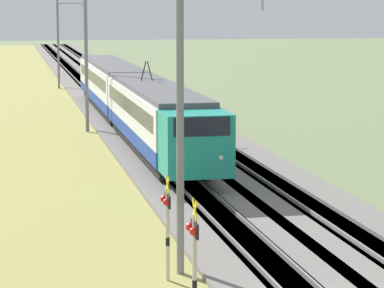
# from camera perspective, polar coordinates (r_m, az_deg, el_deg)

# --- Properties ---
(ballast_main) EXTENTS (240.00, 4.40, 0.30)m
(ballast_main) POSITION_cam_1_polar(r_m,az_deg,el_deg) (71.34, -5.37, 2.34)
(ballast_main) COLOR slate
(ballast_main) RESTS_ON ground
(ballast_adjacent) EXTENTS (240.00, 4.40, 0.30)m
(ballast_adjacent) POSITION_cam_1_polar(r_m,az_deg,el_deg) (71.84, -2.33, 2.41)
(ballast_adjacent) COLOR slate
(ballast_adjacent) RESTS_ON ground
(track_main) EXTENTS (240.00, 1.57, 0.45)m
(track_main) POSITION_cam_1_polar(r_m,az_deg,el_deg) (71.34, -5.37, 2.35)
(track_main) COLOR #4C4238
(track_main) RESTS_ON ground
(track_adjacent) EXTENTS (240.00, 1.57, 0.45)m
(track_adjacent) POSITION_cam_1_polar(r_m,az_deg,el_deg) (71.84, -2.33, 2.42)
(track_adjacent) COLOR #4C4238
(track_adjacent) RESTS_ON ground
(grass_verge) EXTENTS (240.00, 9.97, 0.12)m
(grass_verge) POSITION_cam_1_polar(r_m,az_deg,el_deg) (70.98, -9.76, 2.15)
(grass_verge) COLOR #99934C
(grass_verge) RESTS_ON ground
(passenger_train) EXTENTS (42.71, 2.91, 4.92)m
(passenger_train) POSITION_cam_1_polar(r_m,az_deg,el_deg) (57.41, -3.91, 3.00)
(passenger_train) COLOR teal
(passenger_train) RESTS_ON ground
(crossing_signal_near) EXTENTS (0.70, 0.23, 3.46)m
(crossing_signal_near) POSITION_cam_1_polar(r_m,az_deg,el_deg) (21.38, 0.13, -7.01)
(crossing_signal_near) COLOR beige
(crossing_signal_near) RESTS_ON ground
(crossing_signal_aux) EXTENTS (0.70, 0.23, 3.17)m
(crossing_signal_aux) POSITION_cam_1_polar(r_m,az_deg,el_deg) (25.79, -1.57, -4.71)
(crossing_signal_aux) COLOR beige
(crossing_signal_aux) RESTS_ON ground
(catenary_mast_near) EXTENTS (0.22, 2.56, 9.02)m
(catenary_mast_near) POSITION_cam_1_polar(r_m,az_deg,el_deg) (26.00, -0.63, 1.51)
(catenary_mast_near) COLOR slate
(catenary_mast_near) RESTS_ON ground
(catenary_mast_mid) EXTENTS (0.22, 2.56, 9.51)m
(catenary_mast_mid) POSITION_cam_1_polar(r_m,az_deg,el_deg) (56.94, -6.61, 5.55)
(catenary_mast_mid) COLOR slate
(catenary_mast_mid) RESTS_ON ground
(catenary_mast_far) EXTENTS (0.22, 2.56, 9.13)m
(catenary_mast_far) POSITION_cam_1_polar(r_m,az_deg,el_deg) (88.17, -8.37, 6.44)
(catenary_mast_far) COLOR slate
(catenary_mast_far) RESTS_ON ground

